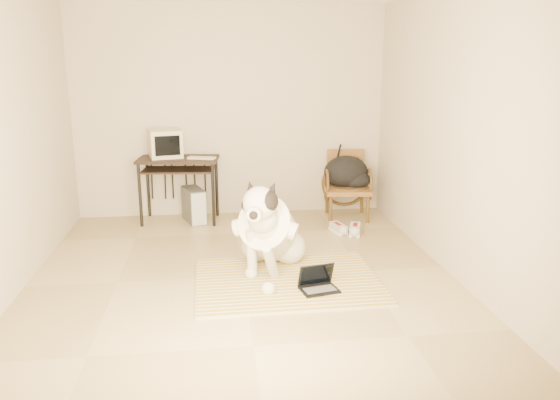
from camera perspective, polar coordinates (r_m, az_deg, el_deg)
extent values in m
plane|color=tan|center=(5.30, -3.93, -7.97)|extent=(4.50, 4.50, 0.00)
plane|color=#BBAC99|center=(7.17, -5.18, 9.12)|extent=(4.50, 0.00, 4.50)
plane|color=#BBAC99|center=(2.74, -1.68, 0.14)|extent=(4.50, 0.00, 4.50)
plane|color=#BBAC99|center=(5.24, -26.74, 5.58)|extent=(0.00, 4.50, 4.50)
plane|color=#BBAC99|center=(5.42, 17.56, 6.72)|extent=(0.00, 4.50, 4.50)
cube|color=#BA801A|center=(4.69, 1.81, -10.96)|extent=(1.71, 0.28, 0.02)
cube|color=#377739|center=(4.92, 1.30, -9.66)|extent=(1.71, 0.28, 0.02)
cube|color=#7D428A|center=(5.15, 0.83, -8.48)|extent=(1.71, 0.28, 0.02)
cube|color=gold|center=(5.39, 0.41, -7.40)|extent=(1.71, 0.28, 0.02)
cube|color=#C8B994|center=(5.63, 0.03, -6.42)|extent=(1.71, 0.28, 0.02)
sphere|color=silver|center=(5.62, -2.34, -4.75)|extent=(0.34, 0.34, 0.34)
sphere|color=silver|center=(5.55, 0.93, -4.99)|extent=(0.34, 0.34, 0.34)
ellipsoid|color=silver|center=(5.56, -0.75, -4.65)|extent=(0.42, 0.38, 0.34)
ellipsoid|color=silver|center=(5.30, -1.24, -3.01)|extent=(0.65, 0.87, 0.73)
cylinder|color=white|center=(5.31, -1.21, -2.96)|extent=(0.69, 0.79, 0.67)
sphere|color=silver|center=(5.05, -1.81, -1.98)|extent=(0.29, 0.29, 0.29)
sphere|color=silver|center=(4.90, -2.13, -0.35)|extent=(0.31, 0.31, 0.31)
ellipsoid|color=black|center=(4.88, -1.59, -0.15)|extent=(0.24, 0.27, 0.23)
cylinder|color=silver|center=(4.79, -2.52, -1.32)|extent=(0.18, 0.20, 0.13)
sphere|color=black|center=(4.70, -2.79, -1.60)|extent=(0.08, 0.08, 0.08)
cone|color=black|center=(4.96, -3.10, 1.27)|extent=(0.16, 0.19, 0.19)
cone|color=black|center=(4.91, -0.80, 1.16)|extent=(0.17, 0.17, 0.19)
torus|color=silver|center=(5.02, -1.87, -1.45)|extent=(0.31, 0.22, 0.25)
cylinder|color=silver|center=(5.17, -2.99, -5.55)|extent=(0.13, 0.16, 0.47)
cylinder|color=silver|center=(5.01, -0.97, -6.56)|extent=(0.22, 0.43, 0.48)
sphere|color=silver|center=(5.22, -3.04, -7.68)|extent=(0.12, 0.12, 0.12)
sphere|color=silver|center=(4.87, -1.23, -9.27)|extent=(0.12, 0.12, 0.12)
cone|color=black|center=(5.89, -0.29, -5.00)|extent=(0.10, 0.47, 0.12)
cube|color=black|center=(4.94, 4.12, -9.35)|extent=(0.37, 0.29, 0.02)
cube|color=#4F4F52|center=(4.93, 4.17, -9.29)|extent=(0.30, 0.19, 0.00)
cube|color=black|center=(4.96, 3.77, -7.79)|extent=(0.34, 0.15, 0.21)
cube|color=black|center=(4.95, 3.81, -7.80)|extent=(0.30, 0.12, 0.19)
cube|color=black|center=(6.96, -10.60, 4.21)|extent=(1.04, 0.65, 0.03)
cube|color=black|center=(6.93, -10.57, 3.11)|extent=(0.92, 0.53, 0.02)
cylinder|color=black|center=(6.91, -14.41, 0.45)|extent=(0.04, 0.04, 0.79)
cylinder|color=black|center=(7.35, -13.61, 1.33)|extent=(0.04, 0.04, 0.79)
cylinder|color=black|center=(6.76, -7.00, 0.49)|extent=(0.04, 0.04, 0.79)
cylinder|color=black|center=(7.20, -6.63, 1.39)|extent=(0.04, 0.04, 0.79)
cube|color=beige|center=(7.01, -11.89, 5.79)|extent=(0.45, 0.44, 0.34)
cube|color=black|center=(6.83, -11.68, 5.58)|extent=(0.30, 0.08, 0.24)
cube|color=beige|center=(6.85, -8.19, 4.38)|extent=(0.36, 0.22, 0.02)
cube|color=#4F4F52|center=(7.03, -8.99, -0.52)|extent=(0.32, 0.49, 0.43)
cube|color=silver|center=(6.81, -8.46, -0.98)|extent=(0.18, 0.07, 0.41)
cube|color=brown|center=(7.11, 7.04, 1.09)|extent=(0.62, 0.61, 0.06)
cylinder|color=#36230E|center=(7.10, 7.05, 1.40)|extent=(0.53, 0.53, 0.04)
cube|color=brown|center=(7.30, 6.84, 3.57)|extent=(0.49, 0.09, 0.43)
cylinder|color=#36230E|center=(6.91, 5.32, -1.03)|extent=(0.04, 0.04, 0.35)
cylinder|color=#36230E|center=(7.36, 4.93, -0.04)|extent=(0.04, 0.04, 0.35)
cylinder|color=#36230E|center=(6.97, 9.15, -1.00)|extent=(0.04, 0.04, 0.35)
cylinder|color=#36230E|center=(7.42, 8.54, -0.02)|extent=(0.04, 0.04, 0.35)
ellipsoid|color=black|center=(7.10, 6.90, 2.93)|extent=(0.57, 0.47, 0.42)
ellipsoid|color=black|center=(7.06, 8.03, 2.10)|extent=(0.36, 0.29, 0.24)
cube|color=white|center=(6.61, 6.11, -3.24)|extent=(0.19, 0.31, 0.03)
cube|color=#9A9BA0|center=(6.60, 6.11, -2.91)|extent=(0.18, 0.30, 0.09)
cube|color=maroon|center=(6.59, 6.12, -2.58)|extent=(0.08, 0.15, 0.02)
cube|color=white|center=(6.58, 7.83, -3.37)|extent=(0.21, 0.33, 0.03)
cube|color=#9A9BA0|center=(6.57, 7.84, -3.02)|extent=(0.20, 0.32, 0.10)
cube|color=maroon|center=(6.56, 7.86, -2.68)|extent=(0.10, 0.16, 0.02)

